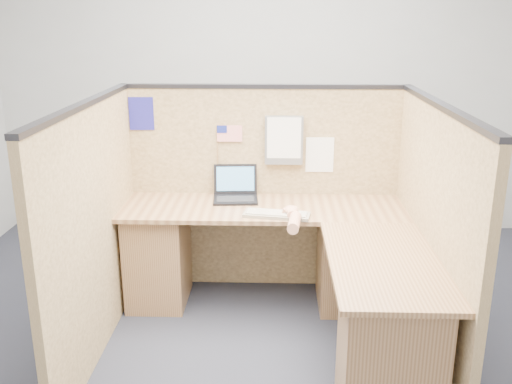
{
  "coord_description": "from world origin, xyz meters",
  "views": [
    {
      "loc": [
        0.08,
        -3.05,
        1.99
      ],
      "look_at": [
        -0.04,
        0.5,
        0.89
      ],
      "focal_mm": 40.0,
      "sensor_mm": 36.0,
      "label": 1
    }
  ],
  "objects_px": {
    "keyboard": "(277,214)",
    "laptop": "(236,191)",
    "mouse": "(291,213)",
    "l_desk": "(290,276)"
  },
  "relations": [
    {
      "from": "laptop",
      "to": "mouse",
      "type": "height_order",
      "value": "laptop"
    },
    {
      "from": "l_desk",
      "to": "keyboard",
      "type": "distance_m",
      "value": 0.41
    },
    {
      "from": "keyboard",
      "to": "laptop",
      "type": "bearing_deg",
      "value": 136.73
    },
    {
      "from": "laptop",
      "to": "mouse",
      "type": "distance_m",
      "value": 0.55
    },
    {
      "from": "l_desk",
      "to": "keyboard",
      "type": "height_order",
      "value": "keyboard"
    },
    {
      "from": "laptop",
      "to": "mouse",
      "type": "bearing_deg",
      "value": -48.63
    },
    {
      "from": "l_desk",
      "to": "mouse",
      "type": "bearing_deg",
      "value": 88.69
    },
    {
      "from": "l_desk",
      "to": "laptop",
      "type": "height_order",
      "value": "laptop"
    },
    {
      "from": "laptop",
      "to": "l_desk",
      "type": "bearing_deg",
      "value": -60.17
    },
    {
      "from": "keyboard",
      "to": "mouse",
      "type": "relative_size",
      "value": 4.15
    }
  ]
}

